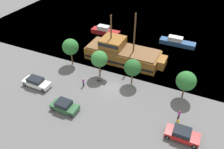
{
  "coord_description": "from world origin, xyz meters",
  "views": [
    {
      "loc": [
        11.57,
        -24.98,
        23.54
      ],
      "look_at": [
        -0.76,
        2.0,
        1.2
      ],
      "focal_mm": 35.0,
      "sensor_mm": 36.0,
      "label": 1
    }
  ],
  "objects": [
    {
      "name": "pirate_ship",
      "position": [
        -1.63,
        8.62,
        1.58
      ],
      "size": [
        15.39,
        5.34,
        9.9
      ],
      "color": "brown",
      "rests_on": "water_surface"
    },
    {
      "name": "parked_car_curb_front",
      "position": [
        -4.14,
        -7.29,
        0.76
      ],
      "size": [
        4.08,
        1.98,
        1.58
      ],
      "color": "#2D5B38",
      "rests_on": "ground_plane"
    },
    {
      "name": "parked_car_curb_mid",
      "position": [
        -11.47,
        -4.69,
        0.8
      ],
      "size": [
        4.8,
        1.88,
        1.63
      ],
      "color": "white",
      "rests_on": "ground_plane"
    },
    {
      "name": "parked_car_curb_rear",
      "position": [
        12.39,
        -5.27,
        0.76
      ],
      "size": [
        4.26,
        2.01,
        1.55
      ],
      "color": "#B21E1E",
      "rests_on": "ground_plane"
    },
    {
      "name": "fire_hydrant",
      "position": [
        11.53,
        -3.04,
        0.41
      ],
      "size": [
        0.42,
        0.25,
        0.76
      ],
      "color": "yellow",
      "rests_on": "ground_plane"
    },
    {
      "name": "moored_boat_outer",
      "position": [
        6.93,
        19.18,
        0.68
      ],
      "size": [
        7.56,
        1.96,
        1.82
      ],
      "color": "navy",
      "rests_on": "water_surface"
    },
    {
      "name": "water_surface",
      "position": [
        0.0,
        44.0,
        0.0
      ],
      "size": [
        80.0,
        80.0,
        0.0
      ],
      "primitive_type": "plane",
      "color": "#38667F",
      "rests_on": "ground"
    },
    {
      "name": "tree_row_mideast",
      "position": [
        -3.26,
        2.32,
        3.48
      ],
      "size": [
        2.84,
        2.84,
        4.91
      ],
      "color": "brown",
      "rests_on": "ground_plane"
    },
    {
      "name": "tree_row_east",
      "position": [
        -9.7,
        3.4,
        3.72
      ],
      "size": [
        2.97,
        2.97,
        5.22
      ],
      "color": "brown",
      "rests_on": "ground_plane"
    },
    {
      "name": "bench_promenade_east",
      "position": [
        -2.12,
        0.75,
        0.43
      ],
      "size": [
        1.64,
        0.45,
        0.85
      ],
      "color": "#4C4742",
      "rests_on": "ground_plane"
    },
    {
      "name": "ground_plane",
      "position": [
        0.0,
        0.0,
        0.0
      ],
      "size": [
        160.0,
        160.0,
        0.0
      ],
      "primitive_type": "plane",
      "color": "#5B5B5E"
    },
    {
      "name": "tree_row_west",
      "position": [
        11.09,
        2.64,
        3.26
      ],
      "size": [
        3.0,
        3.0,
        4.76
      ],
      "color": "brown",
      "rests_on": "ground_plane"
    },
    {
      "name": "pedestrian_walking_far",
      "position": [
        11.4,
        -2.12,
        0.82
      ],
      "size": [
        0.32,
        0.32,
        1.63
      ],
      "color": "#232838",
      "rests_on": "ground_plane"
    },
    {
      "name": "moored_boat_dockside",
      "position": [
        -9.59,
        17.39,
        0.75
      ],
      "size": [
        6.79,
        2.02,
        2.0
      ],
      "color": "maroon",
      "rests_on": "water_surface"
    },
    {
      "name": "pedestrian_walking_near",
      "position": [
        -4.41,
        -1.43,
        0.79
      ],
      "size": [
        0.32,
        0.32,
        1.58
      ],
      "color": "#232838",
      "rests_on": "ground_plane"
    },
    {
      "name": "tree_row_midwest",
      "position": [
        2.65,
        2.55,
        3.28
      ],
      "size": [
        2.78,
        2.78,
        4.68
      ],
      "color": "brown",
      "rests_on": "ground_plane"
    }
  ]
}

